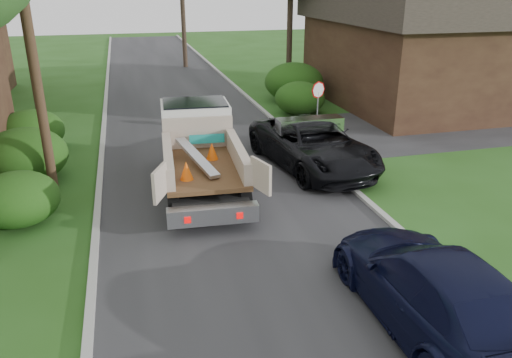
{
  "coord_description": "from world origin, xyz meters",
  "views": [
    {
      "loc": [
        -2.94,
        -11.22,
        6.52
      ],
      "look_at": [
        0.47,
        1.7,
        1.2
      ],
      "focal_mm": 35.0,
      "sensor_mm": 36.0,
      "label": 1
    }
  ],
  "objects": [
    {
      "name": "ground",
      "position": [
        0.0,
        0.0,
        0.0
      ],
      "size": [
        120.0,
        120.0,
        0.0
      ],
      "primitive_type": "plane",
      "color": "#234C15",
      "rests_on": "ground"
    },
    {
      "name": "hedge_left_c",
      "position": [
        -6.8,
        10.0,
        0.85
      ],
      "size": [
        2.6,
        2.6,
        1.7
      ],
      "primitive_type": "ellipsoid",
      "color": "#113F0E",
      "rests_on": "ground"
    },
    {
      "name": "flatbed_truck",
      "position": [
        -0.68,
        5.04,
        1.37
      ],
      "size": [
        3.18,
        6.82,
        2.52
      ],
      "rotation": [
        0.0,
        0.0,
        -0.07
      ],
      "color": "black",
      "rests_on": "ground"
    },
    {
      "name": "black_pickup",
      "position": [
        3.6,
        5.29,
        0.87
      ],
      "size": [
        3.79,
        6.64,
        1.75
      ],
      "primitive_type": "imported",
      "rotation": [
        0.0,
        0.0,
        0.15
      ],
      "color": "black",
      "rests_on": "ground"
    },
    {
      "name": "hedge_right_b",
      "position": [
        6.5,
        16.0,
        1.1
      ],
      "size": [
        3.38,
        3.38,
        2.21
      ],
      "primitive_type": "ellipsoid",
      "color": "#113F0E",
      "rests_on": "ground"
    },
    {
      "name": "hedge_left_b",
      "position": [
        -6.5,
        6.5,
        0.94
      ],
      "size": [
        2.86,
        2.86,
        1.87
      ],
      "primitive_type": "ellipsoid",
      "color": "#113F0E",
      "rests_on": "ground"
    },
    {
      "name": "house_right",
      "position": [
        13.0,
        14.0,
        3.16
      ],
      "size": [
        9.72,
        12.96,
        6.2
      ],
      "rotation": [
        0.0,
        0.0,
        1.57
      ],
      "color": "#331E15",
      "rests_on": "ground"
    },
    {
      "name": "road",
      "position": [
        0.0,
        10.0,
        0.0
      ],
      "size": [
        8.0,
        90.0,
        0.02
      ],
      "primitive_type": "cube",
      "color": "#28282B",
      "rests_on": "ground"
    },
    {
      "name": "hedge_left_a",
      "position": [
        -6.2,
        3.0,
        0.77
      ],
      "size": [
        2.34,
        2.34,
        1.53
      ],
      "primitive_type": "ellipsoid",
      "color": "#113F0E",
      "rests_on": "ground"
    },
    {
      "name": "hedge_right_a",
      "position": [
        5.8,
        13.0,
        0.85
      ],
      "size": [
        2.6,
        2.6,
        1.7
      ],
      "primitive_type": "ellipsoid",
      "color": "#113F0E",
      "rests_on": "ground"
    },
    {
      "name": "side_street",
      "position": [
        12.0,
        9.0,
        0.01
      ],
      "size": [
        16.0,
        7.0,
        0.02
      ],
      "primitive_type": "cube",
      "color": "#28282B",
      "rests_on": "ground"
    },
    {
      "name": "stop_sign",
      "position": [
        5.2,
        9.0,
        1.78
      ],
      "size": [
        0.71,
        0.32,
        2.48
      ],
      "color": "slate",
      "rests_on": "ground"
    },
    {
      "name": "curb_right",
      "position": [
        4.1,
        10.0,
        0.06
      ],
      "size": [
        0.2,
        90.0,
        0.12
      ],
      "primitive_type": "cube",
      "color": "#9E9E99",
      "rests_on": "ground"
    },
    {
      "name": "utility_pole",
      "position": [
        -5.48,
        4.98,
        5.17
      ],
      "size": [
        2.42,
        1.25,
        10.0
      ],
      "color": "#382619",
      "rests_on": "ground"
    },
    {
      "name": "curb_left",
      "position": [
        -4.1,
        10.0,
        0.06
      ],
      "size": [
        0.2,
        90.0,
        0.12
      ],
      "primitive_type": "cube",
      "color": "#9E9E99",
      "rests_on": "ground"
    },
    {
      "name": "navy_suv",
      "position": [
        2.6,
        -4.06,
        0.85
      ],
      "size": [
        2.42,
        5.87,
        1.7
      ],
      "primitive_type": "imported",
      "rotation": [
        0.0,
        0.0,
        3.13
      ],
      "color": "black",
      "rests_on": "ground"
    }
  ]
}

